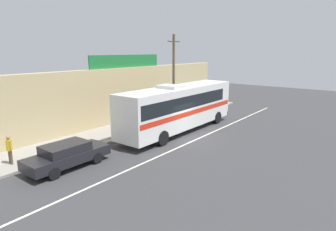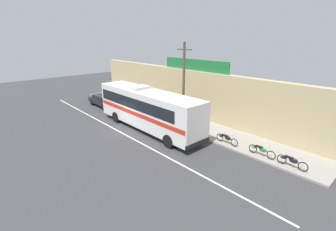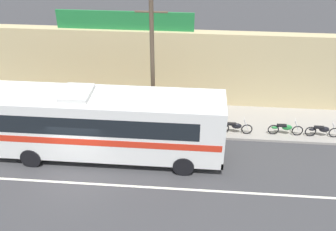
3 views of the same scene
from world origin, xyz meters
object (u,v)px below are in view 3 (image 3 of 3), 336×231
intercity_bus (102,122)px  motorcycle_purple (235,127)px  motorcycle_blue (285,128)px  motorcycle_orange (322,130)px  utility_pole (153,69)px

intercity_bus → motorcycle_purple: bearing=19.6°
motorcycle_purple → intercity_bus: bearing=-160.4°
motorcycle_purple → motorcycle_blue: bearing=1.8°
motorcycle_purple → motorcycle_blue: same height
intercity_bus → motorcycle_blue: intercity_bus is taller
intercity_bus → motorcycle_orange: size_ratio=6.27×
utility_pole → motorcycle_purple: size_ratio=3.90×
intercity_bus → motorcycle_orange: 12.00m
utility_pole → motorcycle_purple: utility_pole is taller
intercity_bus → utility_pole: 3.75m
motorcycle_orange → intercity_bus: bearing=-167.8°
utility_pole → motorcycle_orange: bearing=1.6°
intercity_bus → motorcycle_orange: intercity_bus is taller
motorcycle_blue → motorcycle_orange: bearing=-0.5°
motorcycle_purple → motorcycle_orange: same height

